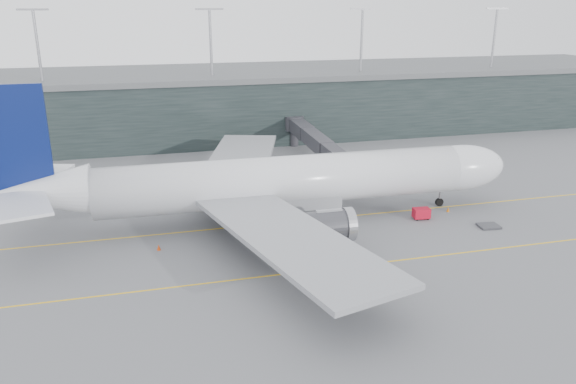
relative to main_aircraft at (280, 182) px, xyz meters
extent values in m
plane|color=slate|center=(-7.87, 2.95, -5.89)|extent=(320.00, 320.00, 0.00)
cube|color=yellow|center=(-7.87, -1.05, -5.88)|extent=(160.00, 0.25, 0.02)
cube|color=yellow|center=(-7.87, -17.05, -5.88)|extent=(160.00, 0.25, 0.02)
cube|color=yellow|center=(-2.87, 22.95, -5.88)|extent=(0.25, 60.00, 0.02)
cube|color=black|center=(-7.87, 60.95, 1.11)|extent=(240.00, 35.00, 14.00)
cube|color=#525557|center=(-7.87, 60.95, 8.71)|extent=(240.00, 36.00, 1.20)
cylinder|color=#9E9EA3|center=(-37.87, 50.95, 16.11)|extent=(0.60, 0.60, 14.00)
cylinder|color=#9E9EA3|center=(-2.87, 50.95, 16.11)|extent=(0.60, 0.60, 14.00)
cylinder|color=#9E9EA3|center=(32.13, 50.95, 16.11)|extent=(0.60, 0.60, 14.00)
cylinder|color=#9E9EA3|center=(67.13, 50.95, 16.11)|extent=(0.60, 0.60, 14.00)
cylinder|color=silver|center=(0.53, -0.01, 0.19)|extent=(52.86, 7.90, 7.11)
ellipsoid|color=silver|center=(28.63, -0.43, 0.19)|extent=(15.04, 7.33, 7.11)
cone|color=silver|center=(-32.15, 0.48, 0.99)|extent=(12.72, 7.01, 6.83)
cube|color=gray|center=(-0.62, 0.01, -2.56)|extent=(18.43, 6.01, 2.29)
cube|color=black|center=(32.98, -0.49, 1.34)|extent=(2.57, 3.48, 0.92)
cube|color=gray|center=(-3.17, -17.73, -0.96)|extent=(18.65, 34.80, 0.63)
cylinder|color=#3C3C41|center=(2.66, -10.94, -2.91)|extent=(8.09, 4.13, 4.01)
cube|color=gray|center=(-2.64, 17.82, -0.96)|extent=(19.52, 34.82, 0.63)
cylinder|color=#3C3C41|center=(2.99, 10.85, -2.91)|extent=(8.09, 4.13, 4.01)
cube|color=#09154D|center=(-33.87, 0.51, 8.22)|extent=(7.46, 0.68, 13.76)
cube|color=silver|center=(-33.39, -5.81, 1.56)|extent=(8.64, 11.55, 0.40)
cube|color=silver|center=(-33.20, 6.80, 1.56)|extent=(8.89, 11.65, 0.40)
cylinder|color=black|center=(25.76, -0.38, -5.26)|extent=(1.27, 0.48, 1.26)
cylinder|color=#9E9EA3|center=(25.76, -0.38, -4.40)|extent=(0.34, 0.34, 2.98)
cylinder|color=black|center=(-4.14, -5.44, -5.14)|extent=(1.50, 0.60, 1.49)
cylinder|color=black|center=(-3.97, 5.56, -5.14)|extent=(1.50, 0.60, 1.49)
cube|color=#2F2E34|center=(13.16, 3.71, -0.74)|extent=(3.37, 3.78, 2.88)
cube|color=#2F2E34|center=(13.34, 12.25, -0.74)|extent=(2.85, 13.44, 2.57)
cube|color=#2F2E34|center=(13.62, 25.64, -0.74)|extent=(3.11, 13.44, 2.68)
cube|color=#2F2E34|center=(13.89, 39.03, -0.74)|extent=(3.37, 13.45, 2.78)
cylinder|color=#9E9EA3|center=(13.36, 12.97, -3.93)|extent=(0.51, 0.51, 3.91)
cube|color=#3C3C41|center=(13.36, 12.97, -5.53)|extent=(2.09, 1.59, 0.72)
cylinder|color=#2F2E34|center=(13.16, 43.45, -0.74)|extent=(4.12, 4.12, 3.09)
cylinder|color=#2F2E34|center=(13.16, 43.45, -4.04)|extent=(1.85, 1.85, 3.71)
cube|color=#B50C22|center=(20.34, -4.81, -4.96)|extent=(2.53, 1.74, 1.42)
cylinder|color=black|center=(19.42, -5.28, -5.67)|extent=(0.45, 0.20, 0.44)
cylinder|color=black|center=(21.16, -5.44, -5.67)|extent=(0.45, 0.20, 0.44)
cylinder|color=black|center=(19.51, -4.19, -5.67)|extent=(0.45, 0.20, 0.44)
cylinder|color=black|center=(21.26, -4.35, -5.67)|extent=(0.45, 0.20, 0.44)
cube|color=#333438|center=(28.19, -10.20, -5.72)|extent=(3.09, 2.56, 0.29)
cube|color=#3C3C41|center=(-12.29, 11.93, -5.75)|extent=(2.28, 2.09, 0.19)
cube|color=#AAB0B6|center=(-12.29, 11.93, -4.92)|extent=(1.91, 1.86, 1.39)
cube|color=#254C91|center=(-12.29, 11.93, -4.20)|extent=(1.97, 1.92, 0.07)
cube|color=#3C3C41|center=(-10.22, 13.71, -5.73)|extent=(2.47, 2.17, 0.21)
cube|color=#B3B8C0|center=(-10.22, 13.71, -4.78)|extent=(2.04, 1.96, 1.59)
cube|color=#254C91|center=(-10.22, 13.71, -3.95)|extent=(2.10, 2.03, 0.08)
cube|color=#3C3C41|center=(-8.23, 12.44, -5.72)|extent=(2.55, 2.16, 0.23)
cube|color=#B2B6BE|center=(-8.23, 12.44, -4.69)|extent=(2.08, 1.98, 1.72)
cube|color=#254C91|center=(-8.23, 12.44, -3.79)|extent=(2.14, 2.05, 0.09)
cone|color=#CE650B|center=(25.79, -3.07, -5.51)|extent=(0.47, 0.47, 0.75)
cone|color=orange|center=(1.22, -16.29, -5.55)|extent=(0.42, 0.42, 0.67)
cone|color=#F0470D|center=(1.04, 14.69, -5.51)|extent=(0.48, 0.48, 0.77)
cone|color=#E1410C|center=(-17.75, -6.36, -5.50)|extent=(0.49, 0.49, 0.79)
camera|label=1|loc=(-18.33, -74.87, 24.40)|focal=35.00mm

